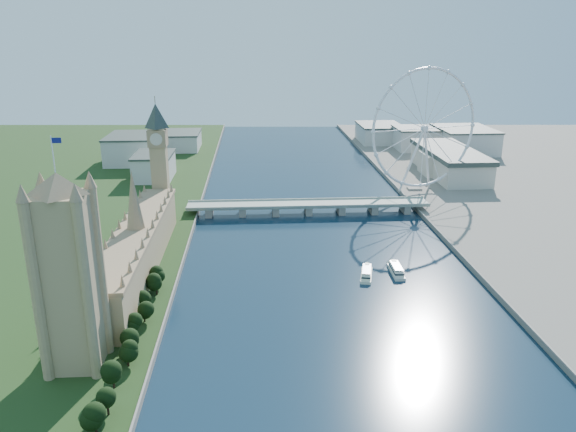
{
  "coord_description": "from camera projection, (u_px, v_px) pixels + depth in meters",
  "views": [
    {
      "loc": [
        -48.54,
        -188.41,
        155.92
      ],
      "look_at": [
        -24.07,
        210.0,
        26.84
      ],
      "focal_mm": 35.0,
      "sensor_mm": 36.0,
      "label": 1
    }
  ],
  "objects": [
    {
      "name": "london_eye",
      "position": [
        425.0,
        129.0,
        553.17
      ],
      "size": [
        113.6,
        39.12,
        124.3
      ],
      "color": "silver",
      "rests_on": "ground"
    },
    {
      "name": "tour_boat_near",
      "position": [
        366.0,
        277.0,
        379.63
      ],
      "size": [
        13.83,
        29.88,
        6.39
      ],
      "primitive_type": null,
      "rotation": [
        0.0,
        0.0,
        -0.23
      ],
      "color": "silver",
      "rests_on": "ground"
    },
    {
      "name": "county_hall",
      "position": [
        448.0,
        176.0,
        648.31
      ],
      "size": [
        54.0,
        144.0,
        35.0
      ],
      "primitive_type": null,
      "color": "beige",
      "rests_on": "ground"
    },
    {
      "name": "tree_row",
      "position": [
        126.0,
        348.0,
        275.27
      ],
      "size": [
        8.83,
        184.83,
        22.04
      ],
      "color": "black",
      "rests_on": "ground"
    },
    {
      "name": "city_skyline",
      "position": [
        319.0,
        143.0,
        758.71
      ],
      "size": [
        505.0,
        280.0,
        32.0
      ],
      "color": "beige",
      "rests_on": "ground"
    },
    {
      "name": "parliament_range",
      "position": [
        138.0,
        249.0,
        378.03
      ],
      "size": [
        24.0,
        200.0,
        70.0
      ],
      "color": "tan",
      "rests_on": "ground"
    },
    {
      "name": "westminster_bridge",
      "position": [
        308.0,
        206.0,
        512.61
      ],
      "size": [
        220.0,
        22.0,
        9.5
      ],
      "color": "gray",
      "rests_on": "ground"
    },
    {
      "name": "big_ben",
      "position": [
        158.0,
        148.0,
        465.8
      ],
      "size": [
        20.02,
        20.02,
        110.0
      ],
      "color": "tan",
      "rests_on": "ground"
    },
    {
      "name": "tour_boat_far",
      "position": [
        396.0,
        273.0,
        384.91
      ],
      "size": [
        8.09,
        29.71,
        6.53
      ],
      "primitive_type": null,
      "rotation": [
        0.0,
        0.0,
        -0.02
      ],
      "color": "beige",
      "rests_on": "ground"
    },
    {
      "name": "victoria_tower",
      "position": [
        68.0,
        267.0,
        257.33
      ],
      "size": [
        28.16,
        28.16,
        112.0
      ],
      "color": "tan",
      "rests_on": "ground"
    }
  ]
}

